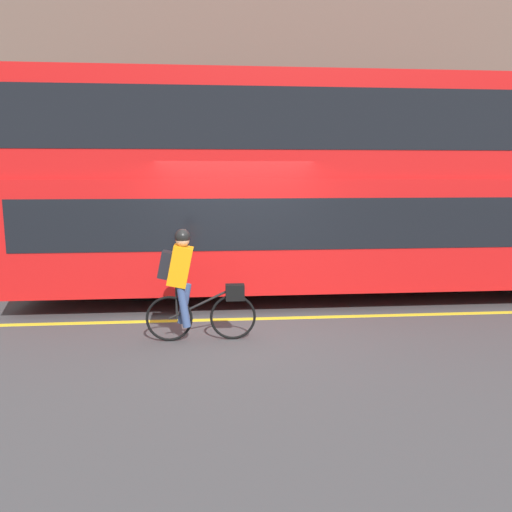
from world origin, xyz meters
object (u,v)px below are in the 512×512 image
(bus, at_px, (335,180))
(cyclist_on_bike, at_px, (188,281))
(trash_bin, at_px, (386,241))
(street_sign_post, at_px, (9,202))

(bus, xyz_separation_m, cyclist_on_bike, (-2.63, -2.47, -1.34))
(cyclist_on_bike, bearing_deg, trash_bin, 48.72)
(bus, relative_size, trash_bin, 10.89)
(cyclist_on_bike, relative_size, trash_bin, 1.50)
(cyclist_on_bike, height_order, street_sign_post, street_sign_post)
(trash_bin, relative_size, street_sign_post, 0.38)
(bus, height_order, cyclist_on_bike, bus)
(cyclist_on_bike, distance_m, street_sign_post, 6.91)
(bus, xyz_separation_m, trash_bin, (2.04, 2.84, -1.54))
(bus, distance_m, trash_bin, 3.82)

